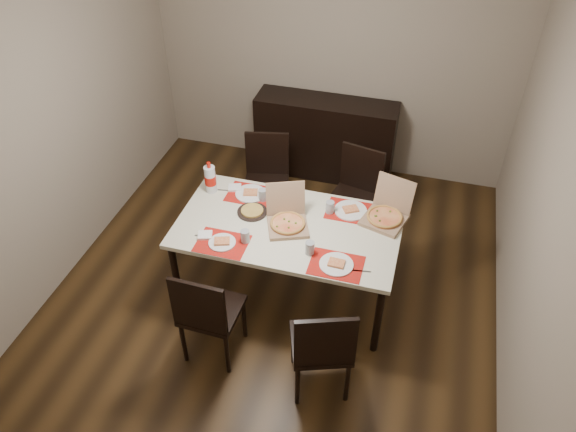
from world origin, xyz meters
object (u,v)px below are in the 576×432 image
object	(u,v)px
chair_near_left	(207,312)
chair_near_right	(322,346)
pizza_box_center	(287,220)
dip_bowl	(297,214)
dining_table	(288,232)
soda_bottle	(210,179)
chair_far_left	(267,176)
chair_far_right	(356,191)
sideboard	(325,138)

from	to	relation	value
chair_near_left	chair_near_right	distance (m)	0.89
pizza_box_center	dip_bowl	bearing A→B (deg)	72.90
dip_bowl	pizza_box_center	bearing A→B (deg)	-107.10
pizza_box_center	dip_bowl	xyz separation A→B (m)	(0.04, 0.14, -0.04)
chair_near_left	chair_near_right	world-z (taller)	same
dining_table	dip_bowl	size ratio (longest dim) A/B	16.63
soda_bottle	chair_far_left	bearing A→B (deg)	66.03
dining_table	chair_far_right	world-z (taller)	chair_far_right
sideboard	chair_far_left	xyz separation A→B (m)	(-0.38, -0.93, 0.06)
chair_near_left	chair_far_right	size ratio (longest dim) A/B	1.00
sideboard	dining_table	distance (m)	1.87
sideboard	chair_far_right	world-z (taller)	chair_far_right
chair_far_right	pizza_box_center	size ratio (longest dim) A/B	2.10
chair_near_right	soda_bottle	xyz separation A→B (m)	(-1.28, 1.18, 0.36)
chair_near_left	chair_near_right	size ratio (longest dim) A/B	1.00
dip_bowl	chair_far_left	bearing A→B (deg)	123.60
dining_table	pizza_box_center	size ratio (longest dim) A/B	4.06
sideboard	soda_bottle	world-z (taller)	soda_bottle
chair_far_left	pizza_box_center	size ratio (longest dim) A/B	2.10
chair_far_left	pizza_box_center	distance (m)	1.07
chair_far_right	soda_bottle	size ratio (longest dim) A/B	3.13
dining_table	dip_bowl	distance (m)	0.17
dining_table	pizza_box_center	world-z (taller)	pizza_box_center
dining_table	chair_far_right	xyz separation A→B (m)	(0.40, 0.92, -0.17)
chair_far_right	dip_bowl	xyz separation A→B (m)	(-0.37, -0.77, 0.25)
dining_table	chair_near_right	xyz separation A→B (m)	(0.51, -0.91, -0.17)
dining_table	chair_near_right	world-z (taller)	chair_near_right
dining_table	pizza_box_center	bearing A→B (deg)	142.55
sideboard	chair_far_left	world-z (taller)	chair_far_left
chair_far_right	chair_far_left	bearing A→B (deg)	179.88
dip_bowl	soda_bottle	bearing A→B (deg)	171.74
chair_near_right	chair_far_left	world-z (taller)	same
chair_near_left	soda_bottle	world-z (taller)	soda_bottle
chair_far_right	pizza_box_center	xyz separation A→B (m)	(-0.41, -0.91, 0.29)
chair_far_right	dining_table	bearing A→B (deg)	-113.69
chair_near_left	chair_far_left	bearing A→B (deg)	93.06
sideboard	chair_near_right	world-z (taller)	chair_near_right
chair_near_left	pizza_box_center	distance (m)	0.97
chair_near_right	chair_far_left	size ratio (longest dim) A/B	1.00
dip_bowl	chair_near_right	bearing A→B (deg)	-66.02
dining_table	chair_near_right	size ratio (longest dim) A/B	1.94
soda_bottle	dip_bowl	bearing A→B (deg)	-8.26
chair_near_right	pizza_box_center	size ratio (longest dim) A/B	2.10
sideboard	pizza_box_center	distance (m)	1.88
chair_far_right	pizza_box_center	bearing A→B (deg)	-114.27
chair_near_left	soda_bottle	xyz separation A→B (m)	(-0.39, 1.11, 0.36)
chair_near_left	soda_bottle	bearing A→B (deg)	109.21
chair_near_left	pizza_box_center	world-z (taller)	pizza_box_center
chair_near_left	chair_near_right	bearing A→B (deg)	-4.39
chair_far_right	chair_near_right	bearing A→B (deg)	-86.77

